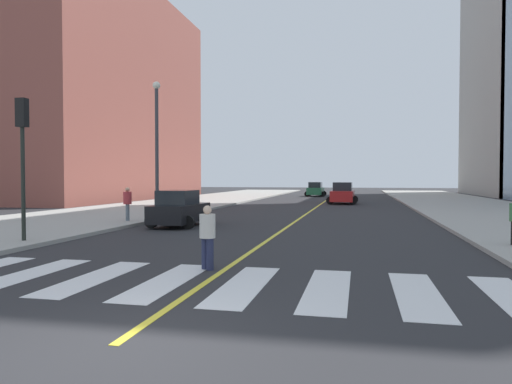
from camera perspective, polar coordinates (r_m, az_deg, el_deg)
name	(u,v)px	position (r m, az deg, el deg)	size (l,w,h in m)	color
ground_plane	(113,346)	(7.17, -16.93, -17.44)	(220.00, 220.00, 0.00)	#28282B
sidewalk_kerb_west	(99,215)	(30.28, -18.53, -2.67)	(10.00, 120.00, 0.15)	#9E9B93
crosswalk_paint	(205,283)	(10.70, -6.19, -10.91)	(13.50, 4.00, 0.01)	silver
lane_divider_paint	(324,202)	(46.08, 8.23, -1.21)	(0.16, 80.00, 0.01)	yellow
low_rise_brick_west	(87,96)	(57.50, -19.82, 10.91)	(16.00, 32.00, 23.27)	brown
car_black_nearest	(179,209)	(23.07, -9.29, -2.09)	(2.49, 3.95, 1.75)	black
car_green_second	(316,190)	(60.47, 7.24, 0.28)	(2.61, 4.11, 1.82)	#236B42
car_red_third	(343,194)	(43.48, 10.46, -0.20)	(2.79, 4.40, 1.95)	red
traffic_light_far_corner	(23,141)	(18.40, -26.45, 5.56)	(0.36, 0.41, 4.97)	black
pedestrian_crossing	(207,234)	(12.07, -5.91, -5.13)	(0.41, 0.41, 1.64)	#232847
pedestrian_walking_west	(127,202)	(25.06, -15.33, -1.21)	(0.42, 0.42, 1.71)	slate
street_lamp	(157,137)	(27.93, -11.95, 6.52)	(0.44, 0.44, 7.76)	#38383D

